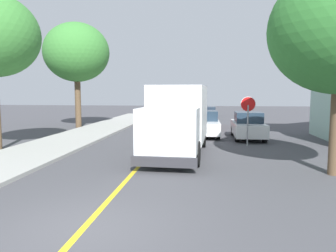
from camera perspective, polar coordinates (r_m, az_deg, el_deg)
The scene contains 10 objects.
ground_plane at distance 7.55m, azimuth -14.65°, elevation -17.00°, with size 120.00×120.00×0.00m, color #424247.
centre_line_yellow at distance 16.92m, azimuth -2.29°, elevation -3.91°, with size 0.16×56.00×0.01m, color gold.
box_truck at distance 15.31m, azimuth 1.79°, elevation 1.69°, with size 2.74×7.29×3.20m.
parked_car_near at distance 21.55m, azimuth 6.49°, elevation 0.32°, with size 1.86×4.42×1.67m.
parked_car_mid at distance 27.25m, azimuth 6.51°, elevation 1.51°, with size 1.93×4.45×1.67m.
parked_car_far at distance 33.89m, azimuth 5.33°, elevation 2.41°, with size 1.95×4.46×1.67m.
parked_car_furthest at distance 39.42m, azimuth 5.39°, elevation 2.92°, with size 1.86×4.42×1.67m.
parked_van_across at distance 20.85m, azimuth 13.78°, elevation -0.01°, with size 1.81×4.40×1.67m.
stop_sign at distance 18.17m, azimuth 13.78°, elevation 2.49°, with size 0.80×0.10×2.65m.
street_tree_down_block at distance 27.72m, azimuth -15.66°, elevation 12.22°, with size 5.20×5.20×8.38m.
Camera 1 is at (2.59, -6.46, 2.93)m, focal length 34.94 mm.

